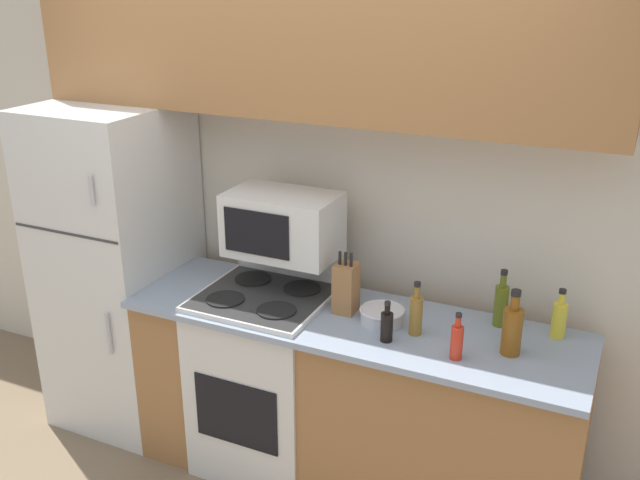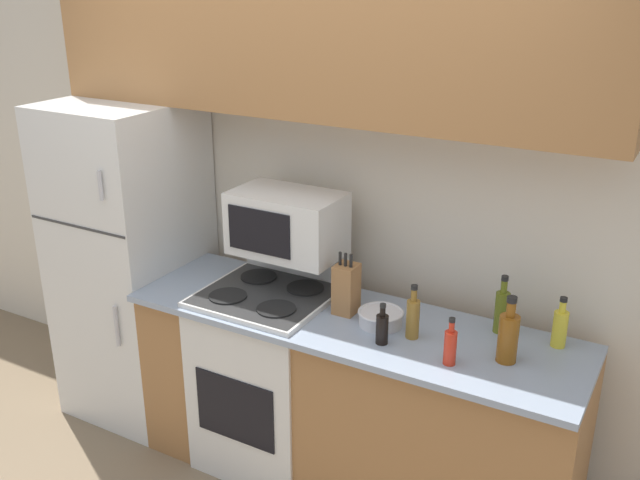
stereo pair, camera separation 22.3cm
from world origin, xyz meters
TOP-DOWN VIEW (x-y plane):
  - wall_back at (0.00, 0.71)m, footprint 8.00×0.05m
  - lower_cabinets at (0.33, 0.29)m, footprint 2.07×0.62m
  - refrigerator at (-1.03, 0.34)m, footprint 0.65×0.70m
  - upper_cabinets at (0.00, 0.52)m, footprint 2.72×0.33m
  - stove at (-0.12, 0.28)m, footprint 0.59×0.60m
  - microwave at (-0.08, 0.40)m, footprint 0.51×0.32m
  - knife_block at (0.28, 0.32)m, footprint 0.10×0.11m
  - bowl at (0.46, 0.29)m, footprint 0.20×0.20m
  - bottle_whiskey at (1.02, 0.26)m, footprint 0.08×0.08m
  - bottle_soy_sauce at (0.54, 0.14)m, footprint 0.05×0.05m
  - bottle_hot_sauce at (0.84, 0.13)m, footprint 0.05×0.05m
  - bottle_cooking_spray at (1.18, 0.48)m, footprint 0.06×0.06m
  - bottle_olive_oil at (0.93, 0.48)m, footprint 0.06×0.06m
  - bottle_vinegar at (0.63, 0.25)m, footprint 0.06×0.06m

SIDE VIEW (x-z plane):
  - lower_cabinets at x=0.33m, z-range 0.00..0.90m
  - stove at x=-0.12m, z-range -0.06..1.02m
  - refrigerator at x=-1.03m, z-range 0.00..1.73m
  - bowl at x=0.46m, z-range 0.90..0.97m
  - bottle_soy_sauce at x=0.54m, z-range 0.88..1.06m
  - bottle_hot_sauce at x=0.84m, z-range 0.87..1.07m
  - bottle_cooking_spray at x=1.18m, z-range 0.87..1.09m
  - bottle_vinegar at x=0.63m, z-range 0.87..1.11m
  - bottle_olive_oil at x=0.93m, z-range 0.87..1.13m
  - bottle_whiskey at x=1.02m, z-range 0.87..1.15m
  - knife_block at x=0.28m, z-range 0.87..1.16m
  - microwave at x=-0.08m, z-range 1.08..1.38m
  - wall_back at x=0.00m, z-range 0.00..2.55m
  - upper_cabinets at x=0.00m, z-range 1.73..2.39m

